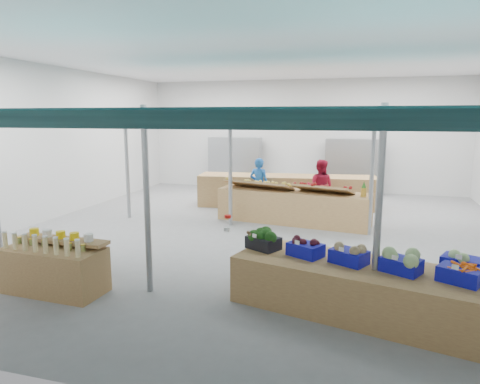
{
  "coord_description": "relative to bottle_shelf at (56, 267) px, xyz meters",
  "views": [
    {
      "loc": [
        2.23,
        -9.98,
        2.82
      ],
      "look_at": [
        -0.15,
        -1.6,
        1.28
      ],
      "focal_mm": 32.0,
      "sensor_mm": 36.0,
      "label": 1
    }
  ],
  "objects": [
    {
      "name": "bottle_shelf",
      "position": [
        0.0,
        0.0,
        0.0
      ],
      "size": [
        1.68,
        1.1,
        1.01
      ],
      "rotation": [
        0.0,
        0.0,
        -0.05
      ],
      "color": "brown",
      "rests_on": "floor"
    },
    {
      "name": "pineapple",
      "position": [
        4.8,
        5.27,
        0.64
      ],
      "size": [
        0.14,
        0.14,
        0.39
      ],
      "rotation": [
        0.0,
        0.0,
        -0.27
      ],
      "color": "#8C6019",
      "rests_on": "fruit_counter"
    },
    {
      "name": "vendor_right",
      "position": [
        3.6,
        6.72,
        0.4
      ],
      "size": [
        0.86,
        0.71,
        1.62
      ],
      "primitive_type": "imported",
      "rotation": [
        0.0,
        0.0,
        3.01
      ],
      "color": "maroon",
      "rests_on": "floor"
    },
    {
      "name": "sparrow",
      "position": [
        3.06,
        0.83,
        0.56
      ],
      "size": [
        0.12,
        0.09,
        0.11
      ],
      "rotation": [
        0.0,
        0.0,
        -0.49
      ],
      "color": "brown",
      "rests_on": "crate_broccoli"
    },
    {
      "name": "fruit_counter",
      "position": [
        3.0,
        5.62,
        0.03
      ],
      "size": [
        4.13,
        1.5,
        0.87
      ],
      "primitive_type": "cube",
      "rotation": [
        0.0,
        0.0,
        -0.14
      ],
      "color": "brown",
      "rests_on": "floor"
    },
    {
      "name": "veg_counter",
      "position": [
        4.8,
        0.52,
        -0.05
      ],
      "size": [
        3.89,
        2.1,
        0.72
      ],
      "primitive_type": "cube",
      "rotation": [
        0.0,
        0.0,
        -0.25
      ],
      "color": "brown",
      "rests_on": "floor"
    },
    {
      "name": "apple_heap_red",
      "position": [
        3.8,
        5.41,
        0.62
      ],
      "size": [
        1.63,
        1.08,
        0.27
      ],
      "rotation": [
        0.0,
        0.0,
        -0.27
      ],
      "color": "#997247",
      "rests_on": "fruit_counter"
    },
    {
      "name": "crate_broccoli",
      "position": [
        3.25,
        0.91,
        0.47
      ],
      "size": [
        0.61,
        0.54,
        0.35
      ],
      "rotation": [
        0.0,
        0.0,
        -0.49
      ],
      "color": "black",
      "rests_on": "veg_counter"
    },
    {
      "name": "back_shelving_right",
      "position": [
        4.46,
        10.42,
        0.59
      ],
      "size": [
        2.0,
        0.5,
        2.0
      ],
      "primitive_type": "cube",
      "color": "#B23F33",
      "rests_on": "floor"
    },
    {
      "name": "back_shelving_left",
      "position": [
        -0.04,
        10.42,
        0.59
      ],
      "size": [
        2.0,
        0.5,
        2.0
      ],
      "primitive_type": "cube",
      "color": "#B23F33",
      "rests_on": "floor"
    },
    {
      "name": "floor",
      "position": [
        2.46,
        4.42,
        -0.41
      ],
      "size": [
        13.0,
        13.0,
        0.0
      ],
      "primitive_type": "plane",
      "color": "slate",
      "rests_on": "ground"
    },
    {
      "name": "far_counter",
      "position": [
        2.47,
        7.63,
        0.09
      ],
      "size": [
        5.61,
        1.79,
        0.99
      ],
      "primitive_type": "cube",
      "rotation": [
        0.0,
        0.0,
        0.13
      ],
      "color": "brown",
      "rests_on": "floor"
    },
    {
      "name": "crate_celeriac",
      "position": [
        4.6,
        0.57,
        0.46
      ],
      "size": [
        0.61,
        0.54,
        0.31
      ],
      "rotation": [
        0.0,
        0.0,
        -0.49
      ],
      "color": "#0E10A1",
      "rests_on": "veg_counter"
    },
    {
      "name": "crate_cabbage",
      "position": [
        5.29,
        0.4,
        0.47
      ],
      "size": [
        0.61,
        0.54,
        0.35
      ],
      "rotation": [
        0.0,
        0.0,
        -0.49
      ],
      "color": "#0E10A1",
      "rests_on": "veg_counter"
    },
    {
      "name": "crate_extra",
      "position": [
        6.1,
        0.67,
        0.46
      ],
      "size": [
        0.6,
        0.53,
        0.32
      ],
      "rotation": [
        0.0,
        0.0,
        -0.43
      ],
      "color": "#0E10A1",
      "rests_on": "veg_counter"
    },
    {
      "name": "pole_grid",
      "position": [
        3.21,
        2.67,
        1.4
      ],
      "size": [
        10.0,
        4.6,
        3.0
      ],
      "color": "gray",
      "rests_on": "floor"
    },
    {
      "name": "pole_ribbon",
      "position": [
        2.51,
        1.36,
        0.67
      ],
      "size": [
        0.12,
        0.12,
        0.28
      ],
      "color": "red",
      "rests_on": "pole_grid"
    },
    {
      "name": "awnings",
      "position": [
        3.21,
        2.67,
        2.37
      ],
      "size": [
        9.5,
        7.08,
        0.3
      ],
      "color": "black",
      "rests_on": "pole_grid"
    },
    {
      "name": "hall",
      "position": [
        2.46,
        5.86,
        2.24
      ],
      "size": [
        13.0,
        13.0,
        13.0
      ],
      "color": "silver",
      "rests_on": "ground"
    },
    {
      "name": "crate_beets",
      "position": [
        3.95,
        0.74,
        0.44
      ],
      "size": [
        0.61,
        0.54,
        0.29
      ],
      "rotation": [
        0.0,
        0.0,
        -0.49
      ],
      "color": "#0E10A1",
      "rests_on": "veg_counter"
    },
    {
      "name": "apple_heap_yellow",
      "position": [
        2.04,
        5.65,
        0.62
      ],
      "size": [
        2.02,
        1.19,
        0.27
      ],
      "rotation": [
        0.0,
        0.0,
        -0.27
      ],
      "color": "#997247",
      "rests_on": "fruit_counter"
    },
    {
      "name": "vendor_left",
      "position": [
        1.8,
        6.72,
        0.4
      ],
      "size": [
        0.64,
        0.46,
        1.62
      ],
      "primitive_type": "imported",
      "rotation": [
        0.0,
        0.0,
        3.01
      ],
      "color": "blue",
      "rests_on": "floor"
    },
    {
      "name": "crate_carrots",
      "position": [
        5.99,
        0.22,
        0.42
      ],
      "size": [
        0.61,
        0.54,
        0.29
      ],
      "rotation": [
        0.0,
        0.0,
        -0.49
      ],
      "color": "#0E10A1",
      "rests_on": "veg_counter"
    }
  ]
}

